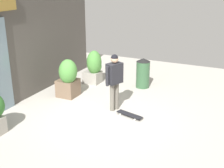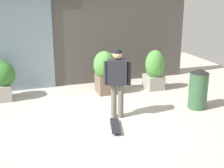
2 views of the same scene
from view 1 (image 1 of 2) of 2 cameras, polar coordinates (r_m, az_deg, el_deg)
name	(u,v)px [view 1 (image 1 of 2)]	position (r m, az deg, el deg)	size (l,w,h in m)	color
ground_plane	(100,115)	(8.19, -2.25, -5.93)	(12.00, 12.00, 0.00)	#B2ADA3
building_facade	(15,47)	(9.13, -18.06, 6.74)	(7.53, 0.31, 3.29)	#4C4742
skateboarder	(114,77)	(8.14, 0.48, 1.38)	(0.57, 0.41, 1.61)	#666056
skateboard	(130,115)	(8.07, 3.39, -5.86)	(0.38, 0.79, 0.08)	black
planter_box_right	(68,77)	(9.30, -8.48, 1.43)	(0.81, 0.68, 1.23)	brown
planter_box_mid	(94,67)	(10.41, -3.49, 3.28)	(0.57, 0.62, 1.18)	gray
trash_bin	(143,73)	(10.09, 5.94, 2.15)	(0.46, 0.46, 1.01)	#335938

